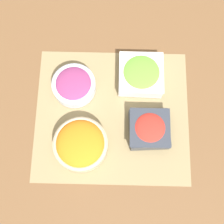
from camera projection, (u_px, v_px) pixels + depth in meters
name	position (u px, v px, depth m)	size (l,w,h in m)	color
ground_plane	(112.00, 115.00, 1.03)	(3.00, 3.00, 0.00)	brown
placemat	(112.00, 115.00, 1.03)	(0.50, 0.45, 0.00)	#937F56
carrot_bowl	(81.00, 144.00, 0.96)	(0.17, 0.17, 0.07)	#C6B28E
tomato_bowl	(149.00, 129.00, 0.98)	(0.13, 0.13, 0.06)	#333842
lettuce_bowl	(141.00, 74.00, 1.04)	(0.15, 0.15, 0.06)	white
onion_bowl	(74.00, 85.00, 1.02)	(0.14, 0.14, 0.06)	silver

